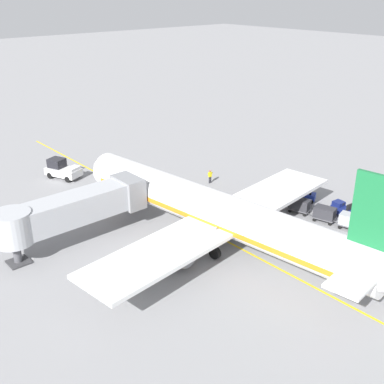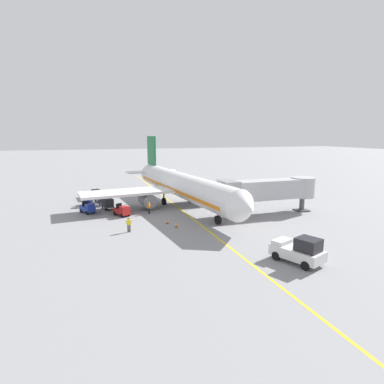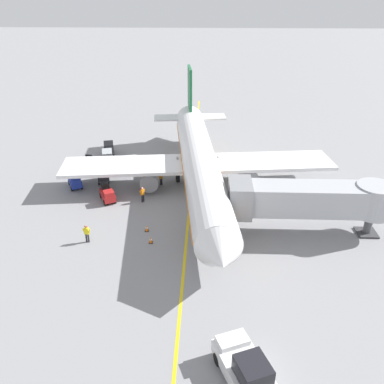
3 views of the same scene
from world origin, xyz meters
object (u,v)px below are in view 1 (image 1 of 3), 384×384
Objects in this scene: parked_airliner at (217,212)px; baggage_cart_front at (300,205)px; pushback_tractor at (62,169)px; baggage_tug_trailing at (256,197)px; baggage_tug_lead at (343,209)px; ground_crew_loader at (252,222)px; safety_cone_nose_right at (175,193)px; baggage_tug_spare at (303,195)px; baggage_cart_tail_end at (380,229)px; safety_cone_nose_left at (190,197)px; baggage_cart_second_in_train at (325,213)px; ground_crew_wing_walker at (210,176)px; baggage_cart_third_in_train at (351,220)px; jet_bridge at (73,209)px; ground_crew_marshaller at (233,204)px.

baggage_cart_front is at bearing -6.18° from parked_airliner.
baggage_tug_trailing is (12.69, -21.22, -0.39)m from pushback_tractor.
pushback_tractor is at bearing 120.25° from baggage_tug_lead.
ground_crew_loader is 11.62m from safety_cone_nose_right.
baggage_tug_lead is 0.94× the size of baggage_tug_trailing.
baggage_tug_spare is 1.64× the size of ground_crew_loader.
ground_crew_loader is at bearing 131.24° from baggage_cart_tail_end.
baggage_cart_tail_end is at bearing -48.76° from ground_crew_loader.
ground_crew_loader is 9.73m from safety_cone_nose_left.
baggage_tug_lead and baggage_tug_spare have the same top height.
baggage_cart_second_in_train is 5.05× the size of safety_cone_nose_left.
ground_crew_wing_walker is (9.60, 11.14, -2.23)m from parked_airliner.
baggage_tug_spare reaches higher than baggage_cart_third_in_train.
parked_airliner is 63.30× the size of safety_cone_nose_right.
parked_airliner is at bearing -41.31° from jet_bridge.
baggage_tug_spare is 8.71m from ground_crew_marshaller.
jet_bridge is 4.85× the size of baggage_cart_second_in_train.
baggage_tug_lead is 2.64m from baggage_cart_second_in_train.
ground_crew_wing_walker is (-2.77, 20.86, 0.00)m from baggage_cart_tail_end.
baggage_tug_spare is 0.93× the size of baggage_cart_second_in_train.
baggage_cart_tail_end is (12.37, -9.72, -2.24)m from parked_airliner.
parked_airliner reaches higher than baggage_tug_lead.
jet_bridge reaches higher than baggage_cart_third_in_train.
ground_crew_loader is (-7.58, 6.28, 0.00)m from baggage_cart_third_in_train.
jet_bridge reaches higher than ground_crew_loader.
jet_bridge is (-10.00, 8.79, 0.27)m from parked_airliner.
parked_airliner is 7.62× the size of pushback_tractor.
ground_crew_wing_walker reaches higher than safety_cone_nose_right.
pushback_tractor is 8.31× the size of safety_cone_nose_left.
ground_crew_wing_walker is at bearing 105.38° from baggage_tug_lead.
ground_crew_marshaller is at bearing 158.78° from baggage_tug_spare.
baggage_cart_second_in_train is (0.26, -2.95, 0.00)m from baggage_cart_front.
baggage_cart_tail_end is 1.76× the size of ground_crew_marshaller.
baggage_cart_third_in_train is at bearing -77.02° from baggage_tug_trailing.
jet_bridge is at bearing 144.52° from baggage_cart_third_in_train.
baggage_tug_trailing is 3.71m from ground_crew_marshaller.
safety_cone_nose_left is at bearing -63.37° from pushback_tractor.
parked_airliner is at bearing -109.85° from safety_cone_nose_right.
baggage_tug_lead is at bearing -61.45° from baggage_tug_trailing.
baggage_tug_lead is at bearing -89.82° from baggage_tug_spare.
parked_airliner reaches higher than safety_cone_nose_right.
baggage_tug_spare is 1.64× the size of ground_crew_wing_walker.
baggage_cart_tail_end is 1.76× the size of ground_crew_loader.
ground_crew_loader is (4.32, -0.53, -2.23)m from parked_airliner.
safety_cone_nose_right is at bearing 103.66° from ground_crew_marshaller.
parked_airliner is 22.10× the size of ground_crew_loader.
jet_bridge is at bearing 140.40° from baggage_cart_tail_end.
ground_crew_wing_walker reaches higher than baggage_cart_second_in_train.
baggage_cart_front and baggage_cart_tail_end have the same top height.
baggage_cart_third_in_train is at bearing -39.66° from ground_crew_loader.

